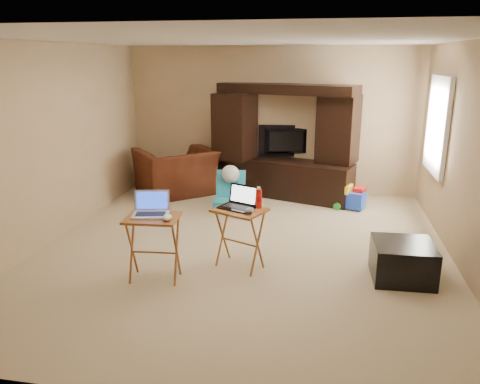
% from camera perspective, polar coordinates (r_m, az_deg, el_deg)
% --- Properties ---
extents(floor, '(5.50, 5.50, 0.00)m').
position_cam_1_polar(floor, '(5.89, 0.36, -6.96)').
color(floor, beige).
rests_on(floor, ground).
extents(ceiling, '(5.50, 5.50, 0.00)m').
position_cam_1_polar(ceiling, '(5.42, 0.41, 18.14)').
color(ceiling, silver).
rests_on(ceiling, ground).
extents(wall_back, '(5.00, 0.00, 5.00)m').
position_cam_1_polar(wall_back, '(8.21, 3.85, 8.67)').
color(wall_back, tan).
rests_on(wall_back, ground).
extents(wall_front, '(5.00, 0.00, 5.00)m').
position_cam_1_polar(wall_front, '(2.95, -9.22, -5.13)').
color(wall_front, tan).
rests_on(wall_front, ground).
extents(wall_left, '(0.00, 5.50, 5.50)m').
position_cam_1_polar(wall_left, '(6.45, -22.16, 5.48)').
color(wall_left, tan).
rests_on(wall_left, ground).
extents(wall_right, '(0.00, 5.50, 5.50)m').
position_cam_1_polar(wall_right, '(5.65, 26.26, 3.64)').
color(wall_right, tan).
rests_on(wall_right, ground).
extents(window_pane, '(0.00, 1.20, 1.20)m').
position_cam_1_polar(window_pane, '(7.10, 23.08, 7.50)').
color(window_pane, white).
rests_on(window_pane, ground).
extents(window_frame, '(0.06, 1.14, 1.34)m').
position_cam_1_polar(window_frame, '(7.10, 22.92, 7.51)').
color(window_frame, white).
rests_on(window_frame, ground).
extents(entertainment_center, '(2.38, 1.26, 1.89)m').
position_cam_1_polar(entertainment_center, '(7.91, 5.52, 6.13)').
color(entertainment_center, black).
rests_on(entertainment_center, floor).
extents(television, '(0.97, 0.25, 0.55)m').
position_cam_1_polar(television, '(8.14, 5.66, 6.13)').
color(television, black).
rests_on(television, entertainment_center).
extents(recliner, '(1.63, 1.61, 0.80)m').
position_cam_1_polar(recliner, '(8.16, -7.79, 2.43)').
color(recliner, '#451E0E').
rests_on(recliner, floor).
extents(child_rocker, '(0.51, 0.57, 0.61)m').
position_cam_1_polar(child_rocker, '(7.28, -1.40, 0.12)').
color(child_rocker, teal).
rests_on(child_rocker, floor).
extents(plush_toy, '(0.37, 0.31, 0.41)m').
position_cam_1_polar(plush_toy, '(6.96, 1.01, -1.46)').
color(plush_toy, red).
rests_on(plush_toy, floor).
extents(push_toy, '(0.63, 0.54, 0.39)m').
position_cam_1_polar(push_toy, '(7.59, 13.05, -0.47)').
color(push_toy, blue).
rests_on(push_toy, floor).
extents(ottoman, '(0.65, 0.65, 0.40)m').
position_cam_1_polar(ottoman, '(5.37, 19.20, -7.95)').
color(ottoman, black).
rests_on(ottoman, floor).
extents(tray_table_left, '(0.58, 0.48, 0.71)m').
position_cam_1_polar(tray_table_left, '(5.08, -10.44, -6.78)').
color(tray_table_left, '#AC6129').
rests_on(tray_table_left, floor).
extents(tray_table_right, '(0.66, 0.61, 0.70)m').
position_cam_1_polar(tray_table_right, '(5.28, -0.04, -5.68)').
color(tray_table_right, '#A35727').
rests_on(tray_table_right, floor).
extents(laptop_left, '(0.43, 0.38, 0.24)m').
position_cam_1_polar(laptop_left, '(4.95, -10.92, -1.54)').
color(laptop_left, '#BCBDC1').
rests_on(laptop_left, tray_table_left).
extents(laptop_right, '(0.45, 0.41, 0.24)m').
position_cam_1_polar(laptop_right, '(5.15, -0.44, -0.73)').
color(laptop_right, black).
rests_on(laptop_right, tray_table_right).
extents(mouse_left, '(0.11, 0.16, 0.06)m').
position_cam_1_polar(mouse_left, '(4.82, -8.85, -3.08)').
color(mouse_left, white).
rests_on(mouse_left, tray_table_left).
extents(mouse_right, '(0.13, 0.16, 0.06)m').
position_cam_1_polar(mouse_right, '(5.02, 1.16, -2.29)').
color(mouse_right, '#46464C').
rests_on(mouse_right, tray_table_right).
extents(water_bottle, '(0.07, 0.07, 0.21)m').
position_cam_1_polar(water_bottle, '(5.17, 2.30, -0.82)').
color(water_bottle, red).
rests_on(water_bottle, tray_table_right).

